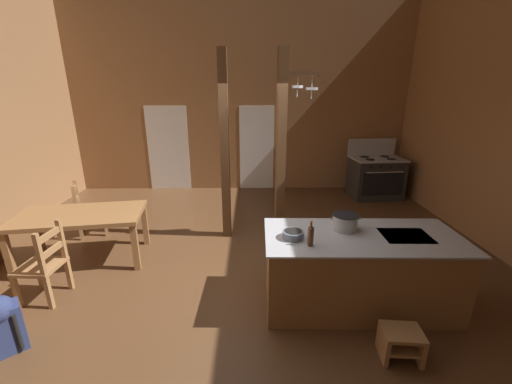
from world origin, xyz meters
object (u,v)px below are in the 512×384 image
(kitchen_island, at_px, (359,270))
(stove_range, at_px, (375,177))
(mixing_bowl_on_counter, at_px, (293,234))
(dining_table, at_px, (80,219))
(ladderback_chair_by_post, at_px, (88,210))
(bottle_tall_on_counter, at_px, (311,236))
(step_stool, at_px, (401,342))
(stockpot_on_counter, at_px, (345,222))
(ladderback_chair_near_window, at_px, (44,265))
(backpack, at_px, (2,323))

(kitchen_island, bearing_deg, stove_range, 66.82)
(kitchen_island, height_order, mixing_bowl_on_counter, mixing_bowl_on_counter)
(dining_table, bearing_deg, ladderback_chair_by_post, 112.59)
(ladderback_chair_by_post, bearing_deg, bottle_tall_on_counter, -32.20)
(step_stool, xyz_separation_m, stockpot_on_counter, (-0.32, 0.96, 0.80))
(stove_range, xyz_separation_m, ladderback_chair_by_post, (-5.69, -1.93, -0.03))
(ladderback_chair_near_window, xyz_separation_m, ladderback_chair_by_post, (-0.37, 1.78, 0.00))
(step_stool, distance_m, dining_table, 4.28)
(kitchen_island, xyz_separation_m, stockpot_on_counter, (-0.16, 0.16, 0.53))
(ladderback_chair_near_window, bearing_deg, dining_table, 90.23)
(backpack, relative_size, mixing_bowl_on_counter, 2.56)
(step_stool, relative_size, dining_table, 0.21)
(bottle_tall_on_counter, bearing_deg, step_stool, -36.18)
(dining_table, xyz_separation_m, stockpot_on_counter, (3.51, -0.88, 0.32))
(stockpot_on_counter, relative_size, bottle_tall_on_counter, 1.32)
(dining_table, distance_m, ladderback_chair_by_post, 0.98)
(ladderback_chair_near_window, relative_size, bottle_tall_on_counter, 3.50)
(kitchen_island, xyz_separation_m, backpack, (-3.59, -0.66, -0.13))
(kitchen_island, relative_size, ladderback_chair_by_post, 2.30)
(dining_table, relative_size, ladderback_chair_by_post, 1.91)
(step_stool, bearing_deg, ladderback_chair_by_post, 147.03)
(stove_range, distance_m, step_stool, 4.90)
(ladderback_chair_by_post, distance_m, stockpot_on_counter, 4.30)
(dining_table, relative_size, bottle_tall_on_counter, 6.69)
(dining_table, bearing_deg, kitchen_island, -15.82)
(step_stool, height_order, ladderback_chair_near_window, ladderback_chair_near_window)
(backpack, xyz_separation_m, bottle_tall_on_counter, (2.97, 0.43, 0.67))
(kitchen_island, bearing_deg, mixing_bowl_on_counter, -176.08)
(backpack, bearing_deg, bottle_tall_on_counter, 8.32)
(ladderback_chair_by_post, relative_size, stockpot_on_counter, 2.65)
(dining_table, bearing_deg, mixing_bowl_on_counter, -20.74)
(ladderback_chair_near_window, relative_size, stockpot_on_counter, 2.65)
(bottle_tall_on_counter, bearing_deg, ladderback_chair_near_window, 173.05)
(dining_table, relative_size, mixing_bowl_on_counter, 7.79)
(step_stool, relative_size, stockpot_on_counter, 1.07)
(kitchen_island, xyz_separation_m, bottle_tall_on_counter, (-0.63, -0.23, 0.55))
(ladderback_chair_near_window, bearing_deg, stockpot_on_counter, 0.22)
(ladderback_chair_near_window, height_order, backpack, ladderback_chair_near_window)
(kitchen_island, relative_size, bottle_tall_on_counter, 8.05)
(ladderback_chair_by_post, distance_m, bottle_tall_on_counter, 4.07)
(kitchen_island, distance_m, stove_range, 4.20)
(dining_table, xyz_separation_m, ladderback_chair_near_window, (0.00, -0.90, -0.20))
(stove_range, bearing_deg, dining_table, -152.14)
(kitchen_island, xyz_separation_m, dining_table, (-3.67, 1.04, 0.21))
(backpack, relative_size, bottle_tall_on_counter, 2.20)
(mixing_bowl_on_counter, bearing_deg, backpack, -167.85)
(bottle_tall_on_counter, bearing_deg, kitchen_island, 19.78)
(dining_table, height_order, bottle_tall_on_counter, bottle_tall_on_counter)
(stockpot_on_counter, bearing_deg, bottle_tall_on_counter, -140.35)
(mixing_bowl_on_counter, bearing_deg, ladderback_chair_near_window, 176.05)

